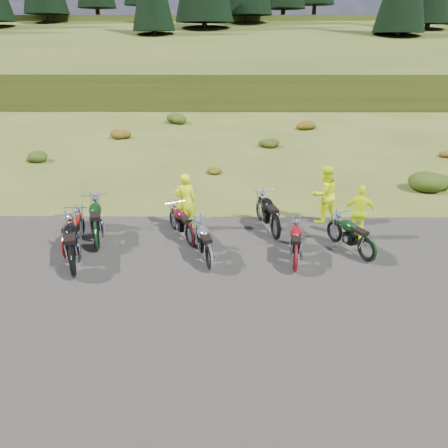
{
  "coord_description": "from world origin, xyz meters",
  "views": [
    {
      "loc": [
        0.28,
        -9.47,
        5.42
      ],
      "look_at": [
        0.18,
        1.37,
        0.87
      ],
      "focal_mm": 35.0,
      "sensor_mm": 36.0,
      "label": 1
    }
  ],
  "objects_px": {
    "motorcycle_3": "(210,271)",
    "person_middle": "(185,203)",
    "motorcycle_0": "(75,277)",
    "motorcycle_7": "(365,262)"
  },
  "relations": [
    {
      "from": "motorcycle_3",
      "to": "person_middle",
      "type": "xyz_separation_m",
      "value": [
        -0.84,
        2.66,
        0.88
      ]
    },
    {
      "from": "motorcycle_0",
      "to": "person_middle",
      "type": "bearing_deg",
      "value": -57.71
    },
    {
      "from": "motorcycle_3",
      "to": "person_middle",
      "type": "distance_m",
      "value": 2.93
    },
    {
      "from": "motorcycle_0",
      "to": "motorcycle_7",
      "type": "relative_size",
      "value": 1.17
    },
    {
      "from": "motorcycle_0",
      "to": "person_middle",
      "type": "xyz_separation_m",
      "value": [
        2.51,
        3.03,
        0.88
      ]
    },
    {
      "from": "motorcycle_0",
      "to": "motorcycle_3",
      "type": "relative_size",
      "value": 1.18
    },
    {
      "from": "motorcycle_3",
      "to": "person_middle",
      "type": "height_order",
      "value": "person_middle"
    },
    {
      "from": "motorcycle_0",
      "to": "person_middle",
      "type": "height_order",
      "value": "person_middle"
    },
    {
      "from": "motorcycle_3",
      "to": "motorcycle_0",
      "type": "bearing_deg",
      "value": 81.0
    },
    {
      "from": "motorcycle_0",
      "to": "person_middle",
      "type": "distance_m",
      "value": 4.04
    }
  ]
}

